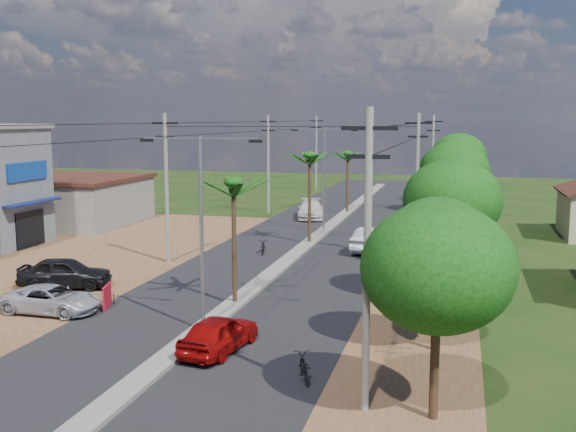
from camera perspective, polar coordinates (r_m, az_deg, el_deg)
name	(u,v)px	position (r m, az deg, el deg)	size (l,w,h in m)	color
ground	(203,331)	(28.31, -7.17, -9.64)	(160.00, 160.00, 0.00)	black
road	(292,258)	(42.15, 0.33, -3.59)	(12.00, 110.00, 0.04)	black
median	(303,248)	(44.99, 1.26, -2.74)	(1.00, 90.00, 0.18)	#605E56
dirt_lot_west	(12,269)	(42.32, -22.31, -4.17)	(18.00, 46.00, 0.04)	#53311C
dirt_shoulder_east	(431,266)	(40.97, 11.97, -4.12)	(5.00, 90.00, 0.03)	#53311C
low_shed	(72,200)	(58.39, -17.81, 1.26)	(10.40, 10.40, 3.95)	#605E56
tree_east_a	(438,268)	(19.48, 12.56, -4.34)	(4.40, 4.40, 6.37)	black
tree_east_b	(438,243)	(25.44, 12.55, -2.26)	(4.00, 4.00, 5.83)	black
tree_east_c	(452,201)	(32.24, 13.73, 1.24)	(4.60, 4.60, 6.83)	black
tree_east_d	(448,196)	(39.26, 13.41, 1.70)	(4.20, 4.20, 6.13)	black
tree_east_e	(454,172)	(47.15, 13.88, 3.66)	(4.80, 4.80, 7.14)	black
tree_east_f	(449,179)	(55.23, 13.51, 3.06)	(3.80, 3.80, 5.52)	black
tree_east_g	(458,157)	(63.11, 14.23, 4.89)	(5.00, 5.00, 7.38)	black
tree_east_h	(456,158)	(71.13, 14.01, 4.76)	(4.40, 4.40, 6.52)	black
palm_median_near	(234,188)	(30.86, -4.63, 2.40)	(2.00, 2.00, 6.15)	black
palm_median_mid	(310,159)	(46.20, 1.85, 4.81)	(2.00, 2.00, 6.55)	black
palm_median_far	(348,156)	(61.93, 5.09, 5.07)	(2.00, 2.00, 5.85)	black
streetlight_near	(201,216)	(27.23, -7.36, -0.01)	(5.10, 0.18, 8.00)	gray
streetlight_mid	(324,170)	(51.16, 3.07, 3.89)	(5.10, 0.18, 8.00)	gray
streetlight_far	(368,154)	(75.78, 6.81, 5.26)	(5.10, 0.18, 8.00)	gray
utility_pole_w_b	(166,185)	(40.93, -10.26, 2.64)	(1.60, 0.24, 9.00)	#605E56
utility_pole_w_c	(268,162)	(61.55, -1.69, 4.60)	(1.60, 0.24, 9.00)	#605E56
utility_pole_w_d	(316,151)	(81.90, 2.40, 5.51)	(1.60, 0.24, 9.00)	#605E56
utility_pole_e_a	(367,255)	(19.58, 6.72, -3.33)	(1.60, 0.24, 9.00)	#605E56
utility_pole_e_b	(417,184)	(41.28, 10.85, 2.67)	(1.60, 0.24, 9.00)	#605E56
utility_pole_e_c	(432,162)	(63.19, 12.12, 4.52)	(1.60, 0.24, 9.00)	#605E56
car_red_near	(219,334)	(25.62, -5.87, -9.92)	(1.64, 4.09, 1.39)	#820707
car_silver_mid	(374,240)	(44.34, 7.32, -2.01)	(1.73, 4.97, 1.64)	#AAABB2
car_white_far	(311,210)	(58.82, 1.93, 0.53)	(2.15, 5.28, 1.53)	beige
car_parked_silver	(52,300)	(32.11, -19.38, -6.75)	(2.04, 4.43, 1.23)	#AAABB2
car_parked_dark	(65,273)	(36.52, -18.35, -4.63)	(1.87, 4.65, 1.59)	black
moto_rider_east	(304,368)	(22.97, 1.35, -12.76)	(0.57, 1.64, 0.86)	black
moto_rider_west_a	(263,247)	(43.37, -2.11, -2.61)	(0.67, 1.91, 1.00)	black
moto_rider_west_b	(310,217)	(56.58, 1.91, -0.08)	(0.45, 1.59, 0.96)	black
roadside_sign	(107,297)	(32.19, -15.07, -6.63)	(0.46, 1.32, 1.12)	maroon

